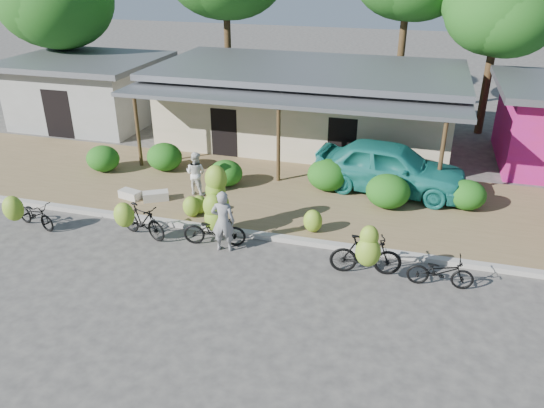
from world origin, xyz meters
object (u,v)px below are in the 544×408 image
at_px(bike_far_left, 30,213).
at_px(bike_left, 139,220).
at_px(vendor, 223,221).
at_px(bike_center, 215,213).
at_px(bike_right, 366,253).
at_px(teal_van, 390,167).
at_px(tree_near_right, 494,10).
at_px(bystander, 196,173).
at_px(bike_far_right, 440,272).
at_px(sack_far, 130,194).
at_px(sack_near, 156,196).

height_order(bike_far_left, bike_left, bike_left).
bearing_deg(vendor, bike_center, -56.51).
xyz_separation_m(bike_right, teal_van, (0.13, 5.56, 0.29)).
bearing_deg(teal_van, tree_near_right, -15.29).
bearing_deg(bystander, teal_van, -153.55).
bearing_deg(bike_right, bike_left, 79.27).
bearing_deg(bike_left, bike_far_left, 114.24).
bearing_deg(bike_far_right, teal_van, 14.41).
height_order(bike_center, teal_van, bike_center).
height_order(tree_near_right, bike_center, tree_near_right).
distance_m(sack_far, bystander, 2.36).
xyz_separation_m(bike_left, teal_van, (6.83, 5.31, 0.38)).
height_order(bike_far_left, sack_far, bike_far_left).
relative_size(bystander, teal_van, 0.29).
bearing_deg(bike_far_left, bystander, -31.52).
bearing_deg(bike_far_right, bike_far_left, 87.73).
bearing_deg(bike_left, sack_near, 34.23).
bearing_deg(teal_van, bike_far_right, -155.59).
distance_m(bike_far_left, vendor, 6.17).
distance_m(bike_far_left, teal_van, 11.81).
relative_size(tree_near_right, bystander, 4.73).
xyz_separation_m(bike_right, bystander, (-6.25, 3.45, 0.17)).
bearing_deg(bike_right, bike_far_left, 82.17).
height_order(sack_far, teal_van, teal_van).
bearing_deg(bike_far_left, sack_far, -19.90).
bearing_deg(bystander, tree_near_right, -124.84).
bearing_deg(bike_far_left, bike_left, -67.52).
bearing_deg(sack_near, bystander, 37.99).
height_order(tree_near_right, bike_far_left, tree_near_right).
height_order(bike_left, sack_near, bike_left).
distance_m(vendor, bystander, 3.85).
xyz_separation_m(sack_far, vendor, (4.24, -2.18, 0.66)).
xyz_separation_m(vendor, bystander, (-2.19, 3.16, -0.04)).
distance_m(sack_near, bystander, 1.56).
relative_size(bike_far_left, vendor, 0.94).
distance_m(bike_center, bike_right, 4.54).
bearing_deg(vendor, bystander, -64.19).
height_order(bike_far_left, teal_van, teal_van).
relative_size(bike_center, sack_near, 2.67).
relative_size(bike_center, bystander, 1.49).
bearing_deg(bike_center, bike_right, -109.91).
xyz_separation_m(bike_left, vendor, (2.64, 0.05, 0.30)).
relative_size(bike_left, bystander, 1.18).
bearing_deg(bike_left, teal_van, -34.23).
distance_m(bike_left, vendor, 2.66).
distance_m(bike_left, sack_near, 2.45).
relative_size(tree_near_right, bike_left, 3.99).
height_order(bike_far_left, bike_center, bike_center).
height_order(bike_right, sack_far, bike_right).
bearing_deg(tree_near_right, bike_center, -121.23).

